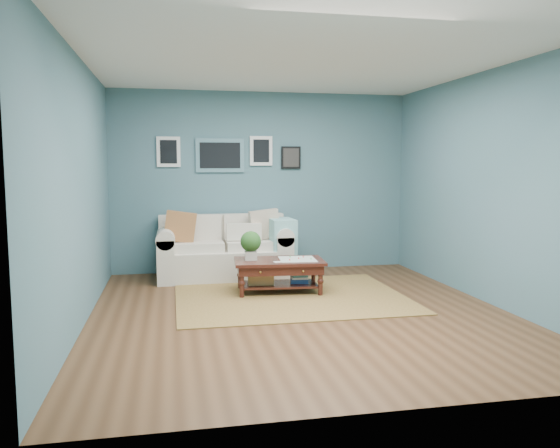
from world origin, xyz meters
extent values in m
plane|color=brown|center=(0.00, 0.00, 0.00)|extent=(5.00, 5.00, 0.00)
plane|color=white|center=(0.00, 0.00, 2.70)|extent=(5.00, 5.00, 0.00)
cube|color=#446F73|center=(0.00, 2.50, 1.35)|extent=(4.50, 0.02, 2.70)
cube|color=#446F73|center=(0.00, -2.50, 1.35)|extent=(4.50, 0.02, 2.70)
cube|color=#446F73|center=(-2.25, 0.00, 1.35)|extent=(0.02, 5.00, 2.70)
cube|color=#446F73|center=(2.25, 0.00, 1.35)|extent=(0.02, 5.00, 2.70)
cube|color=slate|center=(-0.64, 2.48, 1.75)|extent=(0.72, 0.03, 0.50)
cube|color=black|center=(-0.64, 2.46, 1.75)|extent=(0.60, 0.01, 0.38)
cube|color=white|center=(-1.39, 2.48, 1.80)|extent=(0.34, 0.03, 0.44)
cube|color=white|center=(-0.02, 2.48, 1.82)|extent=(0.34, 0.03, 0.44)
cube|color=black|center=(0.44, 2.48, 1.72)|extent=(0.30, 0.03, 0.34)
cube|color=brown|center=(0.04, 0.66, 0.01)|extent=(2.76, 2.21, 0.01)
cube|color=white|center=(-0.64, 1.99, 0.21)|extent=(1.39, 0.86, 0.41)
cube|color=white|center=(-0.64, 2.32, 0.65)|extent=(1.83, 0.22, 0.47)
cube|color=white|center=(-1.45, 1.99, 0.30)|extent=(0.24, 0.86, 0.61)
cube|color=white|center=(0.18, 1.99, 0.30)|extent=(0.24, 0.86, 0.61)
cylinder|color=white|center=(-1.45, 1.99, 0.61)|extent=(0.26, 0.86, 0.26)
cylinder|color=white|center=(0.18, 1.99, 0.61)|extent=(0.26, 0.86, 0.26)
cube|color=white|center=(-1.01, 1.93, 0.48)|extent=(0.71, 0.55, 0.13)
cube|color=white|center=(-0.27, 1.93, 0.48)|extent=(0.71, 0.55, 0.13)
cube|color=white|center=(-1.01, 2.21, 0.72)|extent=(0.71, 0.12, 0.35)
cube|color=white|center=(-0.27, 2.21, 0.72)|extent=(0.71, 0.12, 0.35)
cube|color=#B15332|center=(-1.25, 1.94, 0.76)|extent=(0.47, 0.17, 0.47)
cube|color=beige|center=(-0.05, 2.01, 0.76)|extent=(0.46, 0.18, 0.45)
cube|color=beige|center=(-0.36, 1.89, 0.67)|extent=(0.49, 0.12, 0.24)
cube|color=#84C7C7|center=(0.18, 1.87, 0.45)|extent=(0.33, 0.54, 0.79)
cube|color=black|center=(-0.05, 0.94, 0.40)|extent=(1.17, 0.74, 0.04)
cube|color=black|center=(-0.05, 0.94, 0.33)|extent=(1.09, 0.66, 0.11)
cube|color=black|center=(-0.05, 0.94, 0.10)|extent=(0.99, 0.56, 0.02)
sphere|color=gold|center=(-0.33, 0.66, 0.33)|extent=(0.03, 0.03, 0.03)
sphere|color=gold|center=(0.19, 0.62, 0.33)|extent=(0.03, 0.03, 0.03)
cylinder|color=black|center=(-0.55, 0.73, 0.19)|extent=(0.06, 0.06, 0.38)
cylinder|color=black|center=(0.42, 0.65, 0.19)|extent=(0.06, 0.06, 0.38)
cylinder|color=black|center=(-0.51, 1.23, 0.19)|extent=(0.06, 0.06, 0.38)
cylinder|color=black|center=(0.46, 1.15, 0.19)|extent=(0.06, 0.06, 0.38)
cube|color=beige|center=(-0.39, 1.01, 0.47)|extent=(0.16, 0.16, 0.11)
sphere|color=#205419|center=(-0.39, 1.01, 0.65)|extent=(0.26, 0.26, 0.26)
cube|color=silver|center=(0.19, 0.92, 0.42)|extent=(0.48, 0.48, 0.01)
cube|color=#A26F47|center=(-0.28, 0.96, 0.21)|extent=(0.33, 0.25, 0.19)
cube|color=#234A8C|center=(0.22, 0.94, 0.17)|extent=(0.24, 0.19, 0.10)
camera|label=1|loc=(-1.36, -5.71, 1.61)|focal=35.00mm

